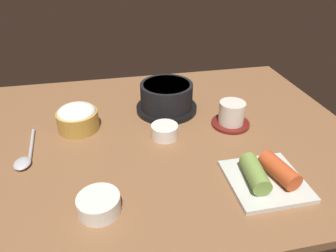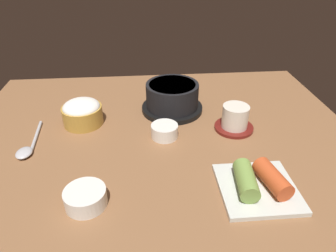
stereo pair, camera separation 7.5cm
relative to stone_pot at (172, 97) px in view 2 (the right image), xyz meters
The scene contains 8 objects.
dining_table 13.21cm from the stone_pot, 110.84° to the right, with size 100.00×76.00×2.00cm, color brown.
stone_pot is the anchor object (origin of this frame).
rice_bowl 24.81cm from the stone_pot, 167.71° to the right, with size 10.41×10.41×6.77cm.
tea_cup_with_saucer 18.98cm from the stone_pot, 37.83° to the right, with size 10.02×10.02×6.61cm.
banchan_cup_center 14.03cm from the stone_pot, 103.38° to the right, with size 6.67×6.67×3.31cm.
kimchi_plate 36.67cm from the stone_pot, 68.36° to the right, with size 14.90×14.90×4.74cm.
side_bowl_near 40.03cm from the stone_pot, 119.09° to the right, with size 7.80×7.80×3.37cm.
spoon 39.23cm from the stone_pot, 155.22° to the right, with size 3.60×16.40×1.35cm.
Camera 2 is at (-3.44, -65.31, 44.43)cm, focal length 32.60 mm.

